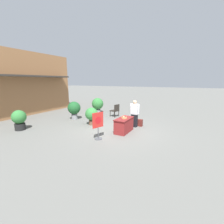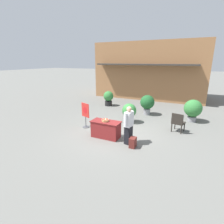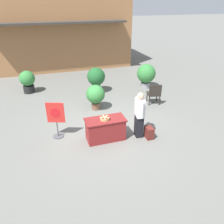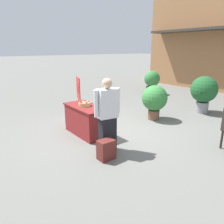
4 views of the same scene
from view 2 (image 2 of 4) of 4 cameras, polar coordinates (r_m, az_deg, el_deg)
The scene contains 12 objects.
ground_plane at distance 8.58m, azimuth 1.36°, elevation -7.07°, with size 120.00×120.00×0.00m, color slate.
storefront_building at distance 17.63m, azimuth 12.65°, elevation 13.11°, with size 9.85×5.23×5.02m.
display_table at distance 8.08m, azimuth -2.01°, elevation -5.63°, with size 1.35×0.65×0.77m.
apple_basket at distance 7.91m, azimuth -2.25°, elevation -2.69°, with size 0.31×0.31×0.13m.
person_visitor at distance 7.34m, azimuth 5.46°, elevation -4.30°, with size 0.32×0.61×1.63m.
backpack at distance 7.29m, azimuth 6.81°, elevation -9.84°, with size 0.24×0.34×0.42m.
poster_board at distance 9.25m, azimuth -8.66°, elevation -0.73°, with size 0.58×0.36×1.31m.
patio_chair at distance 9.16m, azimuth 20.73°, elevation -2.96°, with size 0.66×0.66×0.97m.
potted_plant_far_right at distance 13.68m, azimuth -1.17°, elevation 4.73°, with size 0.77×0.77×1.15m.
potted_plant_near_right at distance 9.94m, azimuth 5.64°, elevation 0.26°, with size 0.81×0.81×1.11m.
potted_plant_far_left at distance 11.07m, azimuth 24.91°, elevation 0.91°, with size 1.00×1.00×1.29m.
potted_plant_near_left at distance 11.57m, azimuth 11.45°, elevation 2.93°, with size 0.91×0.91×1.29m.
Camera 2 is at (3.21, -7.18, 3.42)m, focal length 28.00 mm.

